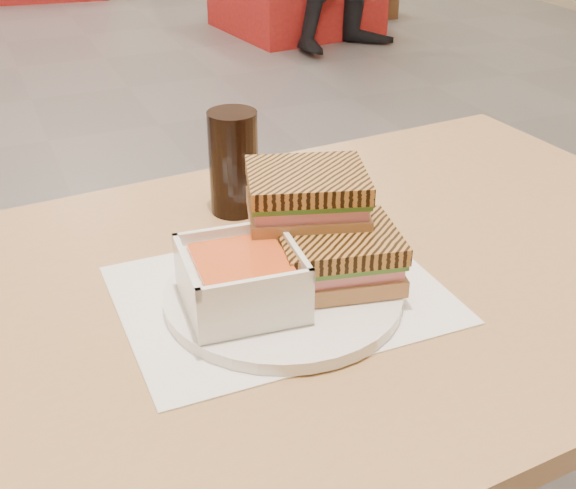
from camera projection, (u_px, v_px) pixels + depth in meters
name	position (u px, v px, depth m)	size (l,w,h in m)	color
main_table	(280.00, 363.00, 0.93)	(1.25, 0.78, 0.75)	#A37B4B
tray_liner	(281.00, 294.00, 0.85)	(0.36, 0.28, 0.00)	white
plate	(283.00, 295.00, 0.83)	(0.26, 0.26, 0.01)	white
soup_bowl	(241.00, 281.00, 0.79)	(0.13, 0.13, 0.06)	white
panini_lower	(338.00, 256.00, 0.83)	(0.15, 0.13, 0.06)	#AA7245
panini_upper	(307.00, 196.00, 0.85)	(0.16, 0.15, 0.06)	#AA7245
cola_glass	(234.00, 163.00, 1.00)	(0.07, 0.07, 0.14)	black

